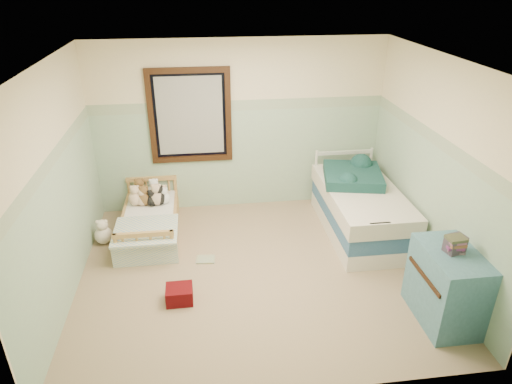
{
  "coord_description": "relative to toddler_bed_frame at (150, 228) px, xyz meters",
  "views": [
    {
      "loc": [
        -0.57,
        -4.5,
        3.32
      ],
      "look_at": [
        0.05,
        0.35,
        0.9
      ],
      "focal_mm": 31.86,
      "sensor_mm": 36.0,
      "label": 1
    }
  ],
  "objects": [
    {
      "name": "extra_plush_0",
      "position": [
        0.1,
        0.28,
        0.32
      ],
      "size": [
        0.21,
        0.21,
        0.21
      ],
      "primitive_type": "sphere",
      "color": "beige",
      "rests_on": "toddler_mattress"
    },
    {
      "name": "twin_boxspring",
      "position": [
        2.88,
        -0.31,
        0.23
      ],
      "size": [
        0.91,
        1.82,
        0.22
      ],
      "primitive_type": "cube",
      "color": "#264D82",
      "rests_on": "twin_bed_frame"
    },
    {
      "name": "extra_plush_4",
      "position": [
        0.19,
        0.44,
        0.29
      ],
      "size": [
        0.15,
        0.15,
        0.15
      ],
      "primitive_type": "sphere",
      "color": "beige",
      "rests_on": "toddler_mattress"
    },
    {
      "name": "teal_blanket",
      "position": [
        2.83,
        -0.01,
        0.63
      ],
      "size": [
        0.92,
        0.96,
        0.14
      ],
      "primitive_type": "cube",
      "rotation": [
        0.0,
        0.0,
        -0.21
      ],
      "color": "#0C2D28",
      "rests_on": "twin_mattress"
    },
    {
      "name": "extra_plush_3",
      "position": [
        0.2,
        0.3,
        0.3
      ],
      "size": [
        0.17,
        0.17,
        0.17
      ],
      "primitive_type": "sphere",
      "color": "white",
      "rests_on": "toddler_mattress"
    },
    {
      "name": "floor",
      "position": [
        1.33,
        -1.05,
        -0.11
      ],
      "size": [
        4.2,
        3.6,
        0.02
      ],
      "primitive_type": "cube",
      "color": "#978463",
      "rests_on": "ground"
    },
    {
      "name": "plush_bed_white",
      "position": [
        0.05,
        0.5,
        0.32
      ],
      "size": [
        0.2,
        0.2,
        0.2
      ],
      "primitive_type": "sphere",
      "color": "white",
      "rests_on": "toddler_mattress"
    },
    {
      "name": "window_blinds",
      "position": [
        0.63,
        0.72,
        1.35
      ],
      "size": [
        0.92,
        0.01,
        1.12
      ],
      "primitive_type": "cube",
      "color": "#B1B1AA",
      "rests_on": "window_frame"
    },
    {
      "name": "extra_plush_5",
      "position": [
        -0.19,
        0.3,
        0.32
      ],
      "size": [
        0.2,
        0.2,
        0.2
      ],
      "primitive_type": "sphere",
      "color": "beige",
      "rests_on": "toddler_mattress"
    },
    {
      "name": "twin_mattress",
      "position": [
        2.88,
        -0.31,
        0.45
      ],
      "size": [
        0.94,
        1.85,
        0.22
      ],
      "primitive_type": "cube",
      "color": "beige",
      "rests_on": "twin_boxspring"
    },
    {
      "name": "plush_bed_brown",
      "position": [
        -0.15,
        0.5,
        0.32
      ],
      "size": [
        0.21,
        0.21,
        0.21
      ],
      "primitive_type": "sphere",
      "color": "brown",
      "rests_on": "toddler_mattress"
    },
    {
      "name": "wall_back",
      "position": [
        1.33,
        0.75,
        1.15
      ],
      "size": [
        4.2,
        0.04,
        2.5
      ],
      "primitive_type": "cube",
      "color": "beige",
      "rests_on": "floor"
    },
    {
      "name": "red_pillow",
      "position": [
        0.43,
        -1.49,
        -0.0
      ],
      "size": [
        0.29,
        0.26,
        0.18
      ],
      "primitive_type": "cube",
      "rotation": [
        0.0,
        0.0,
        0.01
      ],
      "color": "maroon",
      "rests_on": "floor"
    },
    {
      "name": "plush_bed_tan",
      "position": [
        -0.1,
        0.28,
        0.3
      ],
      "size": [
        0.18,
        0.18,
        0.18
      ],
      "primitive_type": "sphere",
      "color": "beige",
      "rests_on": "toddler_mattress"
    },
    {
      "name": "toddler_bed_frame",
      "position": [
        0.0,
        0.0,
        0.0
      ],
      "size": [
        0.74,
        1.48,
        0.19
      ],
      "primitive_type": "cube",
      "color": "#AA7643",
      "rests_on": "floor"
    },
    {
      "name": "extra_plush_1",
      "position": [
        0.03,
        0.25,
        0.3
      ],
      "size": [
        0.16,
        0.16,
        0.16
      ],
      "primitive_type": "sphere",
      "color": "black",
      "rests_on": "toddler_mattress"
    },
    {
      "name": "border_strip",
      "position": [
        1.33,
        0.74,
        1.48
      ],
      "size": [
        4.2,
        0.01,
        0.15
      ],
      "primitive_type": "cube",
      "color": "#597E59",
      "rests_on": "wall_back"
    },
    {
      "name": "patchwork_quilt",
      "position": [
        0.0,
        -0.46,
        0.23
      ],
      "size": [
        0.8,
        0.74,
        0.03
      ],
      "primitive_type": "cube",
      "color": "#7CA3BF",
      "rests_on": "toddler_mattress"
    },
    {
      "name": "extra_plush_2",
      "position": [
        -0.07,
        0.29,
        0.31
      ],
      "size": [
        0.2,
        0.2,
        0.2
      ],
      "primitive_type": "sphere",
      "color": "brown",
      "rests_on": "toddler_mattress"
    },
    {
      "name": "wall_right",
      "position": [
        3.43,
        -1.05,
        1.15
      ],
      "size": [
        0.04,
        3.6,
        2.5
      ],
      "primitive_type": "cube",
      "color": "beige",
      "rests_on": "floor"
    },
    {
      "name": "dresser",
      "position": [
        3.16,
        -2.11,
        0.31
      ],
      "size": [
        0.51,
        0.82,
        0.82
      ],
      "primitive_type": "cube",
      "color": "#396374",
      "rests_on": "floor"
    },
    {
      "name": "twin_bed_frame",
      "position": [
        2.88,
        -0.31,
        0.01
      ],
      "size": [
        0.91,
        1.82,
        0.22
      ],
      "primitive_type": "cube",
      "color": "white",
      "rests_on": "floor"
    },
    {
      "name": "plush_floor_cream",
      "position": [
        -0.6,
        -0.16,
        0.02
      ],
      "size": [
        0.24,
        0.24,
        0.24
      ],
      "primitive_type": "sphere",
      "color": "#F2E4CC",
      "rests_on": "floor"
    },
    {
      "name": "wall_left",
      "position": [
        -0.77,
        -1.05,
        1.15
      ],
      "size": [
        0.04,
        3.6,
        2.5
      ],
      "primitive_type": "cube",
      "color": "beige",
      "rests_on": "floor"
    },
    {
      "name": "toddler_mattress",
      "position": [
        0.0,
        0.0,
        0.16
      ],
      "size": [
        0.68,
        1.41,
        0.12
      ],
      "primitive_type": "cube",
      "color": "white",
      "rests_on": "toddler_bed_frame"
    },
    {
      "name": "wainscot_mint",
      "position": [
        1.33,
        0.74,
        0.65
      ],
      "size": [
        4.2,
        0.01,
        1.5
      ],
      "primitive_type": "cube",
      "color": "#8EA993",
      "rests_on": "floor"
    },
    {
      "name": "floor_book",
      "position": [
        0.74,
        -0.74,
        -0.08
      ],
      "size": [
        0.25,
        0.2,
        0.02
      ],
      "primitive_type": "cube",
      "rotation": [
        0.0,
        0.0,
        -0.1
      ],
      "color": "gold",
      "rests_on": "floor"
    },
    {
      "name": "window_frame",
      "position": [
        0.63,
        0.71,
        1.35
      ],
      "size": [
        1.16,
        0.06,
        1.36
      ],
      "primitive_type": "cube",
      "color": "black",
      "rests_on": "wall_back"
    },
    {
      "name": "book_stack",
      "position": [
        3.16,
        -2.09,
        0.81
      ],
      "size": [
        0.21,
        0.18,
        0.18
      ],
      "primitive_type": "cube",
      "rotation": [
        0.0,
        0.0,
        0.22
      ],
      "color": "#442C2A",
      "rests_on": "dresser"
    },
    {
      "name": "wall_front",
      "position": [
        1.33,
        -2.85,
        1.15
      ],
      "size": [
        4.2,
        0.04,
        2.5
      ],
      "primitive_type": "cube",
      "color": "beige",
      "rests_on": "floor"
    },
    {
      "name": "plush_floor_tan",
      "position": [
        -0.3,
        -0.59,
        0.04
      ],
      "size": [
        0.26,
        0.26,
        0.26
      ],
      "primitive_type": "sphere",
      "color": "beige",
      "rests_on": "floor"
    },
    {
      "name": "ceiling",
      "position": [
        1.33,
        -1.05,
        2.41
      ],
      "size": [
        4.2,
        3.6,
        0.02
      ],
      "primitive_type": "cube",
      "color": "white",
      "rests_on": "wall_back"
    },
    {
      "name": "plush_bed_dark",
      "position": [
        0.13,
        0.28,
        0.32
      ],
      "size": [
        0.2,
        0.2,
        0.2
      ],
      "primitive_type": "sphere",
      "color": "black",
      "rests_on": "toddler_mattress"
    }
  ]
}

